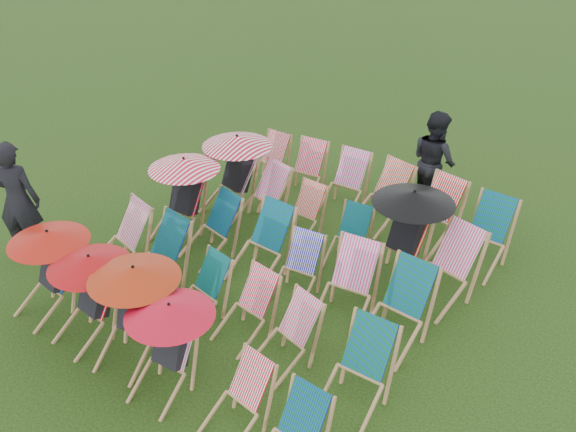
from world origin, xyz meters
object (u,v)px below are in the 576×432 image
Objects in this scene: deckchair_0 at (47,270)px; person_rear at (434,161)px; deckchair_29 at (483,235)px; person_left at (17,200)px.

person_rear is (2.64, 5.61, 0.22)m from deckchair_0.
deckchair_29 is at bearing 52.52° from deckchair_0.
deckchair_29 is 1.80m from person_rear.
person_rear is at bearing -161.04° from person_left.
person_left reaches higher than deckchair_0.
deckchair_29 is (4.03, 4.53, -0.14)m from deckchair_0.
deckchair_29 is 0.54× the size of person_left.
deckchair_0 is at bearing 91.65° from person_rear.
person_rear is (-1.39, 1.08, 0.37)m from deckchair_29.
person_left is 1.07× the size of person_rear.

